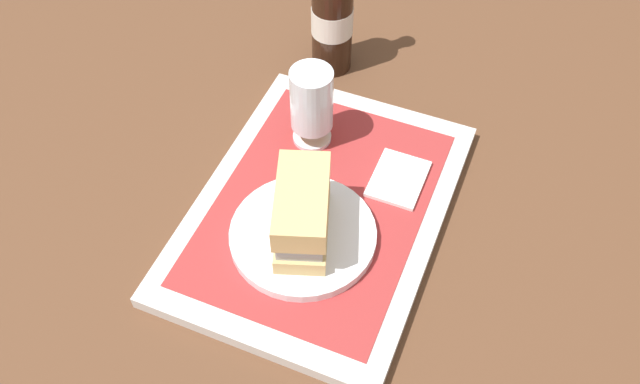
# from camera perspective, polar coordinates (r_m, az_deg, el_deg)

# --- Properties ---
(ground_plane) EXTENTS (3.00, 3.00, 0.00)m
(ground_plane) POSITION_cam_1_polar(r_m,az_deg,el_deg) (0.94, 0.00, -1.90)
(ground_plane) COLOR brown
(tray) EXTENTS (0.44, 0.32, 0.02)m
(tray) POSITION_cam_1_polar(r_m,az_deg,el_deg) (0.93, 0.00, -1.53)
(tray) COLOR silver
(tray) RESTS_ON ground_plane
(placemat) EXTENTS (0.38, 0.27, 0.00)m
(placemat) POSITION_cam_1_polar(r_m,az_deg,el_deg) (0.92, 0.00, -1.14)
(placemat) COLOR #9E2D2D
(placemat) RESTS_ON tray
(plate) EXTENTS (0.19, 0.19, 0.01)m
(plate) POSITION_cam_1_polar(r_m,az_deg,el_deg) (0.88, -1.58, -3.56)
(plate) COLOR white
(plate) RESTS_ON placemat
(sandwich) EXTENTS (0.14, 0.10, 0.08)m
(sandwich) POSITION_cam_1_polar(r_m,az_deg,el_deg) (0.84, -1.64, -1.43)
(sandwich) COLOR tan
(sandwich) RESTS_ON plate
(beer_glass) EXTENTS (0.06, 0.06, 0.12)m
(beer_glass) POSITION_cam_1_polar(r_m,az_deg,el_deg) (0.95, -0.70, 7.39)
(beer_glass) COLOR silver
(beer_glass) RESTS_ON placemat
(napkin_folded) EXTENTS (0.09, 0.07, 0.01)m
(napkin_folded) POSITION_cam_1_polar(r_m,az_deg,el_deg) (0.95, 6.55, 1.11)
(napkin_folded) COLOR white
(napkin_folded) RESTS_ON placemat
(beer_bottle) EXTENTS (0.07, 0.07, 0.27)m
(beer_bottle) POSITION_cam_1_polar(r_m,az_deg,el_deg) (1.08, 1.03, 14.75)
(beer_bottle) COLOR black
(beer_bottle) RESTS_ON ground_plane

